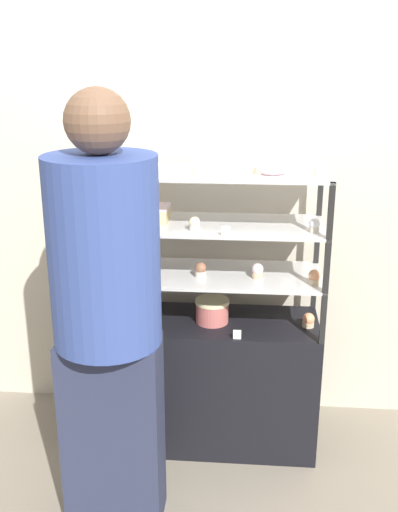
# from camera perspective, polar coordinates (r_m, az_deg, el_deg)

# --- Properties ---
(ground_plane) EXTENTS (20.00, 20.00, 0.00)m
(ground_plane) POSITION_cam_1_polar(r_m,az_deg,el_deg) (3.22, 0.00, -16.73)
(ground_plane) COLOR gray
(back_wall) EXTENTS (8.00, 0.05, 2.60)m
(back_wall) POSITION_cam_1_polar(r_m,az_deg,el_deg) (3.03, 0.57, 7.95)
(back_wall) COLOR beige
(back_wall) RESTS_ON ground_plane
(display_base) EXTENTS (1.14, 0.42, 0.65)m
(display_base) POSITION_cam_1_polar(r_m,az_deg,el_deg) (3.04, 0.00, -11.70)
(display_base) COLOR black
(display_base) RESTS_ON ground_plane
(display_riser_lower) EXTENTS (1.14, 0.42, 0.24)m
(display_riser_lower) POSITION_cam_1_polar(r_m,az_deg,el_deg) (2.80, 0.00, -1.94)
(display_riser_lower) COLOR black
(display_riser_lower) RESTS_ON display_base
(display_riser_middle) EXTENTS (1.14, 0.42, 0.24)m
(display_riser_middle) POSITION_cam_1_polar(r_m,az_deg,el_deg) (2.73, 0.00, 2.79)
(display_riser_middle) COLOR black
(display_riser_middle) RESTS_ON display_riser_lower
(display_riser_upper) EXTENTS (1.14, 0.42, 0.24)m
(display_riser_upper) POSITION_cam_1_polar(r_m,az_deg,el_deg) (2.68, 0.00, 7.75)
(display_riser_upper) COLOR black
(display_riser_upper) RESTS_ON display_riser_middle
(layer_cake_centerpiece) EXTENTS (0.16, 0.16, 0.11)m
(layer_cake_centerpiece) POSITION_cam_1_polar(r_m,az_deg,el_deg) (2.85, 1.26, -5.23)
(layer_cake_centerpiece) COLOR #C66660
(layer_cake_centerpiece) RESTS_ON display_base
(sheet_cake_frosted) EXTENTS (0.23, 0.15, 0.07)m
(sheet_cake_frosted) POSITION_cam_1_polar(r_m,az_deg,el_deg) (2.78, -5.29, 4.10)
(sheet_cake_frosted) COLOR #DBBC84
(sheet_cake_frosted) RESTS_ON display_riser_middle
(cupcake_0) EXTENTS (0.06, 0.06, 0.07)m
(cupcake_0) POSITION_cam_1_polar(r_m,az_deg,el_deg) (2.93, -9.98, -5.37)
(cupcake_0) COLOR beige
(cupcake_0) RESTS_ON display_base
(cupcake_1) EXTENTS (0.06, 0.06, 0.07)m
(cupcake_1) POSITION_cam_1_polar(r_m,az_deg,el_deg) (2.86, 10.37, -6.05)
(cupcake_1) COLOR #CCB28C
(cupcake_1) RESTS_ON display_base
(price_tag_0) EXTENTS (0.04, 0.00, 0.04)m
(price_tag_0) POSITION_cam_1_polar(r_m,az_deg,el_deg) (2.70, 3.65, -7.48)
(price_tag_0) COLOR white
(price_tag_0) RESTS_ON display_base
(cupcake_2) EXTENTS (0.05, 0.05, 0.07)m
(cupcake_2) POSITION_cam_1_polar(r_m,az_deg,el_deg) (2.83, -10.35, -0.98)
(cupcake_2) COLOR #CCB28C
(cupcake_2) RESTS_ON display_riser_lower
(cupcake_3) EXTENTS (0.05, 0.05, 0.07)m
(cupcake_3) POSITION_cam_1_polar(r_m,az_deg,el_deg) (2.77, -5.70, -1.21)
(cupcake_3) COLOR white
(cupcake_3) RESTS_ON display_riser_lower
(cupcake_4) EXTENTS (0.05, 0.05, 0.07)m
(cupcake_4) POSITION_cam_1_polar(r_m,az_deg,el_deg) (2.74, 0.15, -1.33)
(cupcake_4) COLOR beige
(cupcake_4) RESTS_ON display_riser_lower
(cupcake_5) EXTENTS (0.05, 0.05, 0.07)m
(cupcake_5) POSITION_cam_1_polar(r_m,az_deg,el_deg) (2.74, 5.59, -1.43)
(cupcake_5) COLOR #CCB28C
(cupcake_5) RESTS_ON display_riser_lower
(cupcake_6) EXTENTS (0.05, 0.05, 0.07)m
(cupcake_6) POSITION_cam_1_polar(r_m,az_deg,el_deg) (2.70, 10.94, -2.01)
(cupcake_6) COLOR #CCB28C
(cupcake_6) RESTS_ON display_riser_lower
(price_tag_1) EXTENTS (0.04, 0.00, 0.04)m
(price_tag_1) POSITION_cam_1_polar(r_m,az_deg,el_deg) (2.63, -4.08, -2.48)
(price_tag_1) COLOR white
(price_tag_1) RESTS_ON display_riser_lower
(cupcake_7) EXTENTS (0.05, 0.05, 0.06)m
(cupcake_7) POSITION_cam_1_polar(r_m,az_deg,el_deg) (2.74, -11.03, 3.46)
(cupcake_7) COLOR #CCB28C
(cupcake_7) RESTS_ON display_riser_middle
(cupcake_8) EXTENTS (0.05, 0.05, 0.06)m
(cupcake_8) POSITION_cam_1_polar(r_m,az_deg,el_deg) (2.61, -0.43, 3.09)
(cupcake_8) COLOR white
(cupcake_8) RESTS_ON display_riser_middle
(cupcake_9) EXTENTS (0.05, 0.05, 0.06)m
(cupcake_9) POSITION_cam_1_polar(r_m,az_deg,el_deg) (2.63, 10.94, 2.87)
(cupcake_9) COLOR beige
(cupcake_9) RESTS_ON display_riser_middle
(price_tag_2) EXTENTS (0.04, 0.00, 0.04)m
(price_tag_2) POSITION_cam_1_polar(r_m,az_deg,el_deg) (2.53, 2.57, 2.39)
(price_tag_2) COLOR white
(price_tag_2) RESTS_ON display_riser_middle
(cupcake_10) EXTENTS (0.05, 0.05, 0.06)m
(cupcake_10) POSITION_cam_1_polar(r_m,az_deg,el_deg) (2.72, -11.16, 8.57)
(cupcake_10) COLOR beige
(cupcake_10) RESTS_ON display_riser_upper
(cupcake_11) EXTENTS (0.05, 0.05, 0.06)m
(cupcake_11) POSITION_cam_1_polar(r_m,az_deg,el_deg) (2.61, -6.02, 8.40)
(cupcake_11) COLOR white
(cupcake_11) RESTS_ON display_riser_upper
(cupcake_12) EXTENTS (0.05, 0.05, 0.06)m
(cupcake_12) POSITION_cam_1_polar(r_m,az_deg,el_deg) (2.59, -0.26, 8.42)
(cupcake_12) COLOR beige
(cupcake_12) RESTS_ON display_riser_upper
(cupcake_13) EXTENTS (0.05, 0.05, 0.06)m
(cupcake_13) POSITION_cam_1_polar(r_m,az_deg,el_deg) (2.61, 5.73, 8.43)
(cupcake_13) COLOR #CCB28C
(cupcake_13) RESTS_ON display_riser_upper
(cupcake_14) EXTENTS (0.05, 0.05, 0.06)m
(cupcake_14) POSITION_cam_1_polar(r_m,az_deg,el_deg) (2.62, 11.42, 8.19)
(cupcake_14) COLOR beige
(cupcake_14) RESTS_ON display_riser_upper
(price_tag_3) EXTENTS (0.04, 0.00, 0.04)m
(price_tag_3) POSITION_cam_1_polar(r_m,az_deg,el_deg) (2.48, 1.82, 7.76)
(price_tag_3) COLOR white
(price_tag_3) RESTS_ON display_riser_upper
(donut_glazed) EXTENTS (0.13, 0.13, 0.03)m
(donut_glazed) POSITION_cam_1_polar(r_m,az_deg,el_deg) (2.63, 6.90, 8.16)
(donut_glazed) COLOR #EFB2BC
(donut_glazed) RESTS_ON display_riser_upper
(customer_figure) EXTENTS (0.41, 0.41, 1.76)m
(customer_figure) POSITION_cam_1_polar(r_m,az_deg,el_deg) (2.30, -8.73, -5.17)
(customer_figure) COLOR #282D47
(customer_figure) RESTS_ON ground_plane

